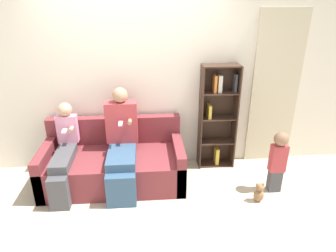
# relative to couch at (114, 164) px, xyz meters

# --- Properties ---
(ground_plane) EXTENTS (14.00, 14.00, 0.00)m
(ground_plane) POSITION_rel_couch_xyz_m (0.30, -0.55, -0.26)
(ground_plane) COLOR beige
(back_wall) EXTENTS (10.00, 0.06, 2.55)m
(back_wall) POSITION_rel_couch_xyz_m (0.30, 0.49, 1.01)
(back_wall) COLOR silver
(back_wall) RESTS_ON ground_plane
(curtain_panel) EXTENTS (0.68, 0.04, 2.21)m
(curtain_panel) POSITION_rel_couch_xyz_m (2.29, 0.44, 0.84)
(curtain_panel) COLOR beige
(curtain_panel) RESTS_ON ground_plane
(couch) EXTENTS (1.83, 0.91, 0.80)m
(couch) POSITION_rel_couch_xyz_m (0.00, 0.00, 0.00)
(couch) COLOR maroon
(couch) RESTS_ON ground_plane
(adult_seated) EXTENTS (0.42, 0.87, 1.27)m
(adult_seated) POSITION_rel_couch_xyz_m (0.12, -0.07, 0.38)
(adult_seated) COLOR #335170
(adult_seated) RESTS_ON ground_plane
(child_seated) EXTENTS (0.27, 0.89, 1.08)m
(child_seated) POSITION_rel_couch_xyz_m (-0.60, -0.12, 0.28)
(child_seated) COLOR #47474C
(child_seated) RESTS_ON ground_plane
(toddler_standing) EXTENTS (0.20, 0.18, 0.83)m
(toddler_standing) POSITION_rel_couch_xyz_m (2.08, -0.39, 0.20)
(toddler_standing) COLOR #47474C
(toddler_standing) RESTS_ON ground_plane
(bookshelf) EXTENTS (0.52, 0.25, 1.50)m
(bookshelf) POSITION_rel_couch_xyz_m (1.46, 0.36, 0.51)
(bookshelf) COLOR #3D281E
(bookshelf) RESTS_ON ground_plane
(teddy_bear) EXTENTS (0.13, 0.11, 0.26)m
(teddy_bear) POSITION_rel_couch_xyz_m (1.80, -0.60, -0.14)
(teddy_bear) COLOR #936B47
(teddy_bear) RESTS_ON ground_plane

